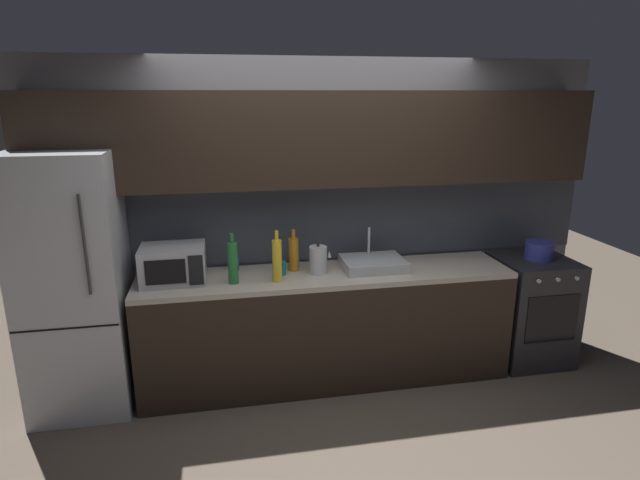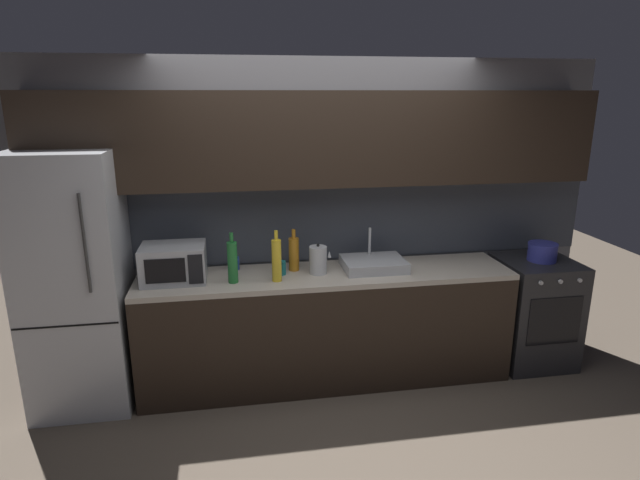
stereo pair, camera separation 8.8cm
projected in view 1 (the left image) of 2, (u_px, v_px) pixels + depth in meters
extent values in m
plane|color=#4C4238|center=(354.00, 448.00, 3.42)|extent=(10.00, 10.00, 0.00)
cube|color=slate|center=(317.00, 217.00, 4.31)|extent=(4.61, 0.10, 2.50)
cube|color=#3D424C|center=(318.00, 224.00, 4.27)|extent=(4.61, 0.01, 0.60)
cube|color=black|center=(322.00, 139.00, 3.93)|extent=(4.24, 0.34, 0.70)
cube|color=black|center=(327.00, 329.00, 4.15)|extent=(2.87, 0.60, 0.86)
cube|color=#B2A899|center=(327.00, 275.00, 4.03)|extent=(2.87, 0.60, 0.04)
cube|color=#B7BABF|center=(74.00, 284.00, 3.68)|extent=(0.68, 0.66, 1.87)
cube|color=black|center=(65.00, 329.00, 3.42)|extent=(0.67, 0.00, 0.01)
cylinder|color=#333333|center=(85.00, 246.00, 3.29)|extent=(0.02, 0.02, 0.65)
cube|color=#232326|center=(530.00, 309.00, 4.48)|extent=(0.60, 0.60, 0.90)
cube|color=black|center=(552.00, 319.00, 4.18)|extent=(0.45, 0.01, 0.40)
cylinder|color=#B2B2B7|center=(539.00, 281.00, 4.05)|extent=(0.03, 0.02, 0.03)
cylinder|color=#B2B2B7|center=(558.00, 280.00, 4.08)|extent=(0.03, 0.02, 0.03)
cylinder|color=#B2B2B7|center=(577.00, 278.00, 4.11)|extent=(0.03, 0.02, 0.03)
cube|color=#A8AAAF|center=(173.00, 264.00, 3.80)|extent=(0.46, 0.34, 0.27)
cube|color=black|center=(165.00, 272.00, 3.63)|extent=(0.28, 0.01, 0.18)
cube|color=black|center=(196.00, 270.00, 3.67)|extent=(0.10, 0.01, 0.22)
cube|color=#ADAFB5|center=(373.00, 264.00, 4.11)|extent=(0.48, 0.38, 0.08)
cylinder|color=silver|center=(369.00, 241.00, 4.20)|extent=(0.02, 0.02, 0.22)
cylinder|color=#B7BABF|center=(318.00, 260.00, 3.98)|extent=(0.13, 0.13, 0.21)
sphere|color=black|center=(318.00, 245.00, 3.95)|extent=(0.02, 0.02, 0.02)
cone|color=#B7BABF|center=(329.00, 254.00, 3.99)|extent=(0.03, 0.03, 0.05)
cylinder|color=#1E6B2D|center=(233.00, 263.00, 3.77)|extent=(0.07, 0.07, 0.30)
cylinder|color=#1E6B2D|center=(232.00, 238.00, 3.72)|extent=(0.03, 0.03, 0.07)
cylinder|color=gold|center=(277.00, 261.00, 3.81)|extent=(0.07, 0.07, 0.31)
cylinder|color=gold|center=(277.00, 236.00, 3.75)|extent=(0.03, 0.03, 0.07)
cylinder|color=#B27019|center=(294.00, 254.00, 4.05)|extent=(0.08, 0.08, 0.26)
cylinder|color=#B27019|center=(293.00, 234.00, 4.00)|extent=(0.03, 0.03, 0.07)
cylinder|color=#19666B|center=(281.00, 268.00, 3.97)|extent=(0.08, 0.08, 0.10)
cylinder|color=#234299|center=(234.00, 264.00, 4.07)|extent=(0.07, 0.07, 0.10)
cylinder|color=#333899|center=(539.00, 252.00, 4.34)|extent=(0.23, 0.23, 0.13)
cylinder|color=#333899|center=(540.00, 243.00, 4.32)|extent=(0.23, 0.23, 0.02)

